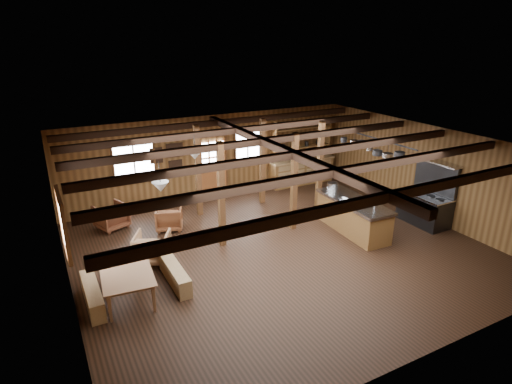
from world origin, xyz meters
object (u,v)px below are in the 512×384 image
(armchair_b, at_px, (169,218))
(armchair_a, at_px, (111,216))
(armchair_c, at_px, (152,247))
(kitchen_island, at_px, (353,215))
(dining_table, at_px, (129,281))
(commercial_range, at_px, (426,203))

(armchair_b, bearing_deg, armchair_a, -9.93)
(armchair_b, xyz_separation_m, armchair_c, (-0.92, -1.62, 0.03))
(kitchen_island, bearing_deg, armchair_b, 153.18)
(dining_table, bearing_deg, armchair_c, -29.29)
(commercial_range, bearing_deg, kitchen_island, 166.27)
(kitchen_island, xyz_separation_m, dining_table, (-6.29, -0.26, -0.16))
(armchair_b, height_order, armchair_c, armchair_c)
(armchair_a, bearing_deg, commercial_range, 133.35)
(commercial_range, bearing_deg, dining_table, 178.05)
(commercial_range, height_order, armchair_a, commercial_range)
(armchair_a, bearing_deg, dining_table, 64.22)
(kitchen_island, height_order, armchair_a, kitchen_island)
(kitchen_island, relative_size, dining_table, 1.39)
(kitchen_island, distance_m, dining_table, 6.30)
(commercial_range, xyz_separation_m, armchair_b, (-6.80, 3.11, -0.28))
(armchair_b, bearing_deg, commercial_range, 175.62)
(armchair_c, bearing_deg, armchair_b, -91.35)
(commercial_range, distance_m, dining_table, 8.56)
(commercial_range, height_order, armchair_b, commercial_range)
(armchair_c, bearing_deg, commercial_range, -162.79)
(kitchen_island, bearing_deg, dining_table, -175.02)
(commercial_range, xyz_separation_m, armchair_a, (-8.25, 3.95, -0.25))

